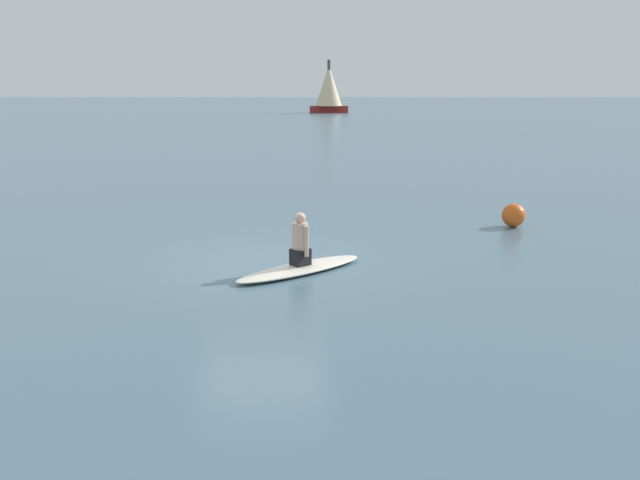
{
  "coord_description": "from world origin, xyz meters",
  "views": [
    {
      "loc": [
        13.21,
        1.14,
        3.34
      ],
      "look_at": [
        0.88,
        1.12,
        0.64
      ],
      "focal_mm": 39.67,
      "sensor_mm": 36.0,
      "label": 1
    }
  ],
  "objects_px": {
    "buoy_marker": "(514,215)",
    "sailboat_near_left": "(329,88)",
    "surfboard": "(300,268)",
    "person_paddler": "(300,241)"
  },
  "relations": [
    {
      "from": "buoy_marker",
      "to": "sailboat_near_left",
      "type": "bearing_deg",
      "value": -177.14
    },
    {
      "from": "surfboard",
      "to": "sailboat_near_left",
      "type": "bearing_deg",
      "value": 46.77
    },
    {
      "from": "sailboat_near_left",
      "to": "buoy_marker",
      "type": "xyz_separation_m",
      "value": [
        73.21,
        3.66,
        -2.78
      ]
    },
    {
      "from": "surfboard",
      "to": "buoy_marker",
      "type": "height_order",
      "value": "buoy_marker"
    },
    {
      "from": "buoy_marker",
      "to": "person_paddler",
      "type": "bearing_deg",
      "value": -49.73
    },
    {
      "from": "sailboat_near_left",
      "to": "buoy_marker",
      "type": "bearing_deg",
      "value": 89.3
    },
    {
      "from": "person_paddler",
      "to": "buoy_marker",
      "type": "height_order",
      "value": "person_paddler"
    },
    {
      "from": "person_paddler",
      "to": "sailboat_near_left",
      "type": "xyz_separation_m",
      "value": [
        -77.46,
        1.36,
        2.48
      ]
    },
    {
      "from": "surfboard",
      "to": "person_paddler",
      "type": "height_order",
      "value": "person_paddler"
    },
    {
      "from": "surfboard",
      "to": "buoy_marker",
      "type": "xyz_separation_m",
      "value": [
        -4.25,
        5.02,
        0.22
      ]
    }
  ]
}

